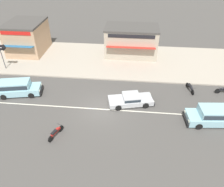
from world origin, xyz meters
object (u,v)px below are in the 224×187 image
Objects in this scene: motorcycle_1 at (190,88)px; motorcycle_2 at (56,132)px; sedan_silver_2 at (131,99)px; motorcycle_0 at (224,90)px; shopfront_mid_block at (27,37)px; shopfront_far_kios at (131,41)px; minivan_pale_blue_3 at (17,87)px; arrow_signboard at (4,49)px; minivan_pale_blue_0 at (215,115)px.

motorcycle_1 is 14.58m from motorcycle_2.
motorcycle_0 is (9.69, 2.73, -0.11)m from sedan_silver_2.
shopfront_mid_block reaches higher than shopfront_far_kios.
motorcycle_1 is 1.07× the size of motorcycle_2.
shopfront_far_kios is at bearing 129.15° from motorcycle_1.
motorcycle_2 is at bearing -60.84° from shopfront_mid_block.
minivan_pale_blue_3 is 6.24m from arrow_signboard.
motorcycle_1 and motorcycle_2 have the same top height.
motorcycle_1 is 0.60× the size of arrow_signboard.
arrow_signboard is (-22.60, 7.28, 1.98)m from minivan_pale_blue_0.
minivan_pale_blue_0 is at bearing -14.71° from sedan_silver_2.
minivan_pale_blue_3 is 0.68× the size of shopfront_far_kios.
minivan_pale_blue_0 is 0.75× the size of shopfront_mid_block.
arrow_signboard is (-21.49, 2.50, 2.40)m from motorcycle_1.
arrow_signboard is at bearing 174.02° from motorcycle_0.
arrow_signboard is (-9.17, 10.29, 2.40)m from motorcycle_2.
shopfront_far_kios is (-10.04, 8.24, 1.70)m from motorcycle_0.
shopfront_mid_block is (-14.75, 10.64, 1.71)m from sedan_silver_2.
sedan_silver_2 is 10.07m from motorcycle_0.
shopfront_far_kios is at bearing 120.91° from minivan_pale_blue_0.
motorcycle_2 is 0.56× the size of arrow_signboard.
motorcycle_0 is 0.93× the size of motorcycle_1.
minivan_pale_blue_3 is at bearing 136.87° from motorcycle_2.
minivan_pale_blue_0 is 23.82m from arrow_signboard.
shopfront_far_kios is (-0.35, 10.97, 1.58)m from sedan_silver_2.
arrow_signboard is at bearing 124.73° from minivan_pale_blue_3.
arrow_signboard is at bearing 160.67° from sedan_silver_2.
minivan_pale_blue_3 is (-11.85, 0.48, 0.31)m from sedan_silver_2.
shopfront_mid_block is 14.40m from shopfront_far_kios.
minivan_pale_blue_0 and minivan_pale_blue_3 have the same top height.
minivan_pale_blue_0 is at bearing -7.16° from minivan_pale_blue_3.
minivan_pale_blue_0 is 0.68× the size of shopfront_far_kios.
motorcycle_1 is at bearing -20.36° from shopfront_mid_block.
motorcycle_0 is 13.10m from shopfront_far_kios.
minivan_pale_blue_3 is (-19.23, 2.41, -0.00)m from minivan_pale_blue_0.
motorcycle_0 is 25.17m from arrow_signboard.
minivan_pale_blue_0 is at bearing -76.94° from motorcycle_1.
motorcycle_0 is 3.43m from motorcycle_1.
sedan_silver_2 is at bearing -2.31° from minivan_pale_blue_3.
arrow_signboard is 5.35m from shopfront_mid_block.
minivan_pale_blue_0 reaches higher than motorcycle_2.
sedan_silver_2 is at bearing 165.29° from minivan_pale_blue_0.
motorcycle_1 is 21.77m from arrow_signboard.
shopfront_far_kios reaches higher than motorcycle_2.
motorcycle_0 and motorcycle_1 have the same top height.
motorcycle_1 is at bearing 103.06° from minivan_pale_blue_0.
motorcycle_1 is at bearing 32.32° from motorcycle_2.
minivan_pale_blue_3 is at bearing -74.08° from shopfront_mid_block.
minivan_pale_blue_0 is at bearing 12.67° from motorcycle_2.
sedan_silver_2 is 11.87m from minivan_pale_blue_3.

